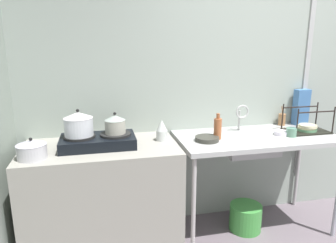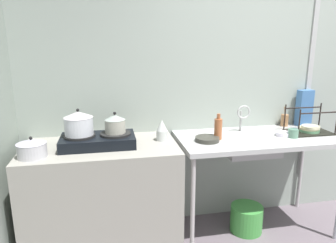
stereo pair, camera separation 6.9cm
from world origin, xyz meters
TOP-DOWN VIEW (x-y plane):
  - wall_back at (0.00, 1.53)m, footprint 5.56×0.10m
  - wall_metal_strip at (0.34, 1.47)m, footprint 0.05×0.01m
  - counter_concrete at (-1.69, 1.15)m, footprint 1.22×0.66m
  - counter_sink at (-0.33, 1.15)m, footprint 1.42×0.66m
  - stove at (-1.71, 1.15)m, footprint 0.58×0.33m
  - pot_on_left_burner at (-1.85, 1.15)m, footprint 0.22×0.22m
  - pot_on_right_burner at (-1.57, 1.15)m, footprint 0.16×0.16m
  - pot_beside_stove at (-2.17, 0.98)m, footprint 0.21×0.21m
  - percolator at (-1.19, 1.20)m, footprint 0.09×0.09m
  - sink_basin at (-0.43, 1.13)m, footprint 0.46×0.38m
  - faucet at (-0.41, 1.31)m, footprint 0.13×0.07m
  - frying_pan at (-0.82, 1.10)m, footprint 0.20×0.20m
  - dish_rack at (0.17, 1.16)m, footprint 0.39×0.24m
  - cup_by_rack at (-0.06, 1.06)m, footprint 0.09×0.09m
  - small_bowl_on_drainboard at (-0.11, 1.12)m, footprint 0.13×0.13m
  - bottle_by_sink at (-0.71, 1.14)m, footprint 0.07×0.07m
  - cereal_box at (0.28, 1.42)m, footprint 0.16×0.10m
  - utensil_jar at (0.08, 1.42)m, footprint 0.07×0.07m
  - bucket_on_floor at (-0.40, 1.13)m, footprint 0.30×0.30m

SIDE VIEW (x-z plane):
  - bucket_on_floor at x=-0.40m, z-range 0.00..0.25m
  - counter_concrete at x=-1.69m, z-range 0.00..0.92m
  - sink_basin at x=-0.43m, z-range 0.78..0.92m
  - counter_sink at x=-0.33m, z-range 0.39..1.31m
  - small_bowl_on_drainboard at x=-0.11m, z-range 0.92..0.95m
  - frying_pan at x=-0.82m, z-range 0.92..0.95m
  - dish_rack at x=0.17m, z-range 0.83..1.08m
  - cup_by_rack at x=-0.06m, z-range 0.92..0.99m
  - stove at x=-1.71m, z-range 0.91..1.02m
  - utensil_jar at x=0.08m, z-range 0.88..1.07m
  - pot_beside_stove at x=-2.17m, z-range 0.91..1.06m
  - percolator at x=-1.19m, z-range 0.91..1.09m
  - bottle_by_sink at x=-0.71m, z-range 0.90..1.12m
  - faucet at x=-0.41m, z-range 0.96..1.21m
  - cereal_box at x=0.28m, z-range 0.92..1.27m
  - pot_on_right_burner at x=-1.57m, z-range 1.01..1.18m
  - pot_on_left_burner at x=-1.85m, z-range 1.01..1.22m
  - wall_back at x=0.00m, z-range 0.00..2.41m
  - wall_metal_strip at x=0.34m, z-range 0.36..2.29m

